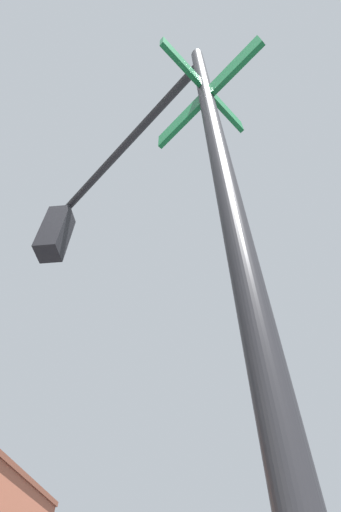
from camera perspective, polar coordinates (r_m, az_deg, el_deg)
name	(u,v)px	position (r m, az deg, el deg)	size (l,w,h in m)	color
traffic_signal_near	(114,202)	(3.30, -8.98, 8.46)	(2.20, 2.53, 5.61)	black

